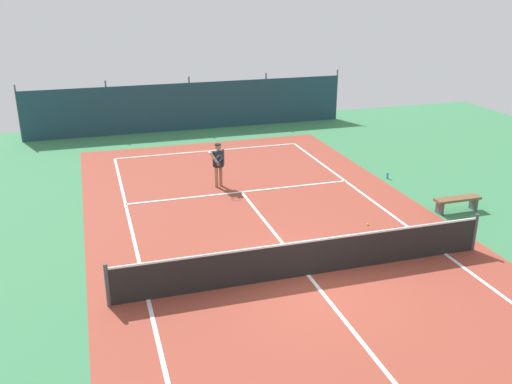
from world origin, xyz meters
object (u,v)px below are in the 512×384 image
tennis_ball_near_player (368,224)px  courtside_bench (457,201)px  tennis_player (218,162)px  water_bottle (387,176)px  tennis_net (309,258)px  parked_car (141,104)px

tennis_ball_near_player → courtside_bench: (3.33, 0.16, 0.34)m
tennis_player → water_bottle: 6.57m
tennis_net → water_bottle: (5.79, 6.19, -0.39)m
tennis_net → courtside_bench: size_ratio=6.33×
tennis_net → parked_car: (-2.14, 19.13, 0.33)m
tennis_player → tennis_net: bearing=72.2°
parked_car → tennis_ball_near_player: bearing=-66.5°
courtside_bench → tennis_net: bearing=-157.8°
parked_car → water_bottle: bearing=-52.0°
tennis_net → parked_car: size_ratio=2.31×
tennis_player → water_bottle: bearing=148.2°
parked_car → courtside_bench: 18.60m
tennis_net → tennis_ball_near_player: size_ratio=153.33×
tennis_ball_near_player → tennis_net: bearing=-141.0°
courtside_bench → parked_car: bearing=117.0°
tennis_net → tennis_player: bearing=95.1°
tennis_net → water_bottle: size_ratio=42.17×
tennis_player → tennis_ball_near_player: bearing=104.2°
tennis_net → courtside_bench: bearing=22.2°
tennis_player → courtside_bench: size_ratio=1.03×
tennis_net → tennis_ball_near_player: bearing=39.0°
parked_car → courtside_bench: size_ratio=2.74×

